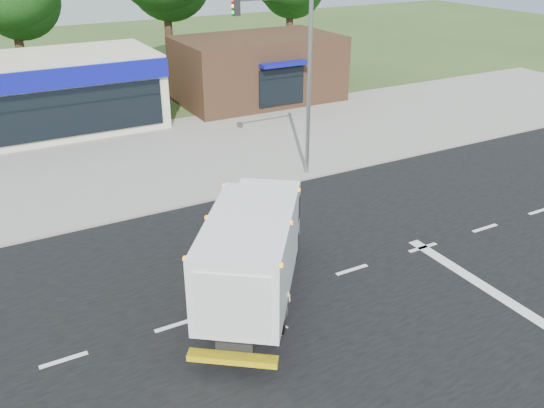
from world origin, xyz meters
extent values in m
plane|color=#385123|center=(0.00, 0.00, 0.00)|extent=(120.00, 120.00, 0.00)
cube|color=black|center=(0.00, 0.00, 0.00)|extent=(60.00, 14.00, 0.02)
cube|color=gray|center=(0.00, 8.20, 0.06)|extent=(60.00, 2.40, 0.12)
cube|color=gray|center=(0.00, 14.00, 0.01)|extent=(60.00, 9.00, 0.02)
cube|color=silver|center=(-9.00, 0.00, 0.02)|extent=(1.20, 0.15, 0.01)
cube|color=silver|center=(-6.00, 0.00, 0.02)|extent=(1.20, 0.15, 0.01)
cube|color=silver|center=(-3.00, 0.00, 0.02)|extent=(1.20, 0.15, 0.01)
cube|color=silver|center=(0.00, 0.00, 0.02)|extent=(1.20, 0.15, 0.01)
cube|color=silver|center=(3.00, 0.00, 0.02)|extent=(1.20, 0.15, 0.01)
cube|color=silver|center=(6.00, 0.00, 0.02)|extent=(1.20, 0.15, 0.01)
cube|color=silver|center=(9.00, 0.00, 0.02)|extent=(1.20, 0.15, 0.01)
cube|color=silver|center=(3.00, -3.00, 0.02)|extent=(0.40, 7.00, 0.01)
cube|color=black|center=(-3.94, -0.54, 0.65)|extent=(3.51, 4.29, 0.33)
cube|color=white|center=(-1.98, 2.11, 1.44)|extent=(2.71, 2.68, 1.95)
cube|color=black|center=(-1.45, 2.82, 1.63)|extent=(1.50, 1.16, 0.84)
cube|color=white|center=(-3.94, -0.54, 1.95)|extent=(4.56, 5.06, 2.18)
cube|color=silver|center=(-5.34, -2.42, 1.90)|extent=(1.53, 1.15, 1.77)
cube|color=yellow|center=(-5.44, -2.55, 0.51)|extent=(1.98, 1.59, 0.17)
cube|color=orange|center=(-3.94, -0.54, 3.02)|extent=(4.48, 4.93, 0.07)
cylinder|color=black|center=(-2.66, 2.68, 0.45)|extent=(0.76, 0.88, 0.89)
cylinder|color=black|center=(-1.24, 1.62, 0.45)|extent=(0.76, 0.88, 0.89)
cylinder|color=black|center=(-5.08, -0.51, 0.45)|extent=(0.76, 0.88, 0.89)
cylinder|color=black|center=(-3.58, -1.61, 0.45)|extent=(0.76, 0.88, 0.89)
imported|color=tan|center=(-3.51, -1.61, 0.92)|extent=(0.79, 0.77, 1.84)
sphere|color=white|center=(-3.51, -1.61, 1.81)|extent=(0.28, 0.28, 0.28)
cube|color=#382316|center=(7.00, 20.00, 2.00)|extent=(10.00, 6.00, 4.00)
cube|color=#0D1191|center=(7.00, 16.90, 2.90)|extent=(3.00, 1.20, 0.20)
cube|color=black|center=(7.00, 16.95, 1.50)|extent=(3.00, 0.12, 2.20)
cylinder|color=gray|center=(3.00, 7.60, 4.00)|extent=(0.18, 0.18, 8.00)
cube|color=black|center=(-0.30, 7.60, 7.40)|extent=(0.25, 0.25, 0.70)
cylinder|color=#332114|center=(-6.00, 28.00, 3.43)|extent=(0.56, 0.56, 6.86)
cylinder|color=#332114|center=(4.00, 28.00, 3.92)|extent=(0.56, 0.56, 7.84)
cylinder|color=#332114|center=(14.00, 28.00, 3.50)|extent=(0.56, 0.56, 7.00)
camera|label=1|loc=(-9.89, -12.66, 9.88)|focal=38.00mm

